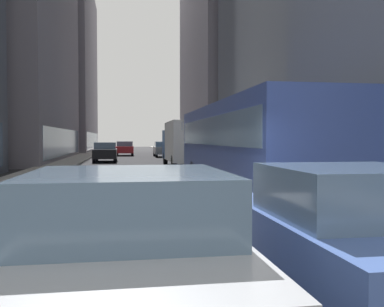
# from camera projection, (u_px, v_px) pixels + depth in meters

# --- Properties ---
(ground_plane) EXTENTS (120.00, 120.00, 0.00)m
(ground_plane) POSITION_uv_depth(u_px,v_px,m) (137.00, 158.00, 41.50)
(ground_plane) COLOR #232326
(sidewalk_left) EXTENTS (2.40, 110.00, 0.15)m
(sidewalk_left) POSITION_uv_depth(u_px,v_px,m) (78.00, 158.00, 40.59)
(sidewalk_left) COLOR #9E9991
(sidewalk_left) RESTS_ON ground
(sidewalk_right) EXTENTS (2.40, 110.00, 0.15)m
(sidewalk_right) POSITION_uv_depth(u_px,v_px,m) (194.00, 157.00, 42.40)
(sidewalk_right) COLOR #9E9991
(sidewalk_right) RESTS_ON ground
(building_left_far) EXTENTS (12.01, 23.76, 24.67)m
(building_left_far) POSITION_uv_depth(u_px,v_px,m) (51.00, 68.00, 61.74)
(building_left_far) COLOR slate
(building_left_far) RESTS_ON ground
(building_right_far) EXTENTS (9.86, 21.23, 35.18)m
(building_right_far) POSITION_uv_depth(u_px,v_px,m) (230.00, 13.00, 52.43)
(building_right_far) COLOR slate
(building_right_far) RESTS_ON ground
(transit_bus) EXTENTS (2.78, 11.53, 3.05)m
(transit_bus) POSITION_uv_depth(u_px,v_px,m) (245.00, 143.00, 14.13)
(transit_bus) COLOR #33478C
(transit_bus) RESTS_ON ground
(car_silver_sedan) EXTENTS (1.93, 4.23, 1.62)m
(car_silver_sedan) POSITION_uv_depth(u_px,v_px,m) (128.00, 253.00, 4.04)
(car_silver_sedan) COLOR #B7BABF
(car_silver_sedan) RESTS_ON ground
(car_red_coupe) EXTENTS (1.92, 4.21, 1.62)m
(car_red_coupe) POSITION_uv_depth(u_px,v_px,m) (125.00, 148.00, 47.95)
(car_red_coupe) COLOR red
(car_red_coupe) RESTS_ON ground
(car_black_suv) EXTENTS (1.86, 4.52, 1.62)m
(car_black_suv) POSITION_uv_depth(u_px,v_px,m) (105.00, 152.00, 34.87)
(car_black_suv) COLOR black
(car_black_suv) RESTS_ON ground
(car_blue_hatchback) EXTENTS (1.81, 3.93, 1.62)m
(car_blue_hatchback) POSITION_uv_depth(u_px,v_px,m) (344.00, 237.00, 4.71)
(car_blue_hatchback) COLOR #4C6BB7
(car_blue_hatchback) RESTS_ON ground
(car_grey_wagon) EXTENTS (1.82, 4.12, 1.62)m
(car_grey_wagon) POSITION_uv_depth(u_px,v_px,m) (163.00, 149.00, 44.44)
(car_grey_wagon) COLOR slate
(car_grey_wagon) RESTS_ON ground
(box_truck) EXTENTS (2.30, 7.50, 3.05)m
(box_truck) POSITION_uv_depth(u_px,v_px,m) (184.00, 142.00, 28.64)
(box_truck) COLOR #19519E
(box_truck) RESTS_ON ground
(dalmatian_dog) EXTENTS (0.22, 0.96, 0.72)m
(dalmatian_dog) POSITION_uv_depth(u_px,v_px,m) (218.00, 204.00, 9.04)
(dalmatian_dog) COLOR white
(dalmatian_dog) RESTS_ON ground
(pedestrian_with_handbag) EXTENTS (0.45, 0.34, 1.69)m
(pedestrian_with_handbag) POSITION_uv_depth(u_px,v_px,m) (370.00, 168.00, 12.98)
(pedestrian_with_handbag) COLOR #1E1E2D
(pedestrian_with_handbag) RESTS_ON sidewalk_right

